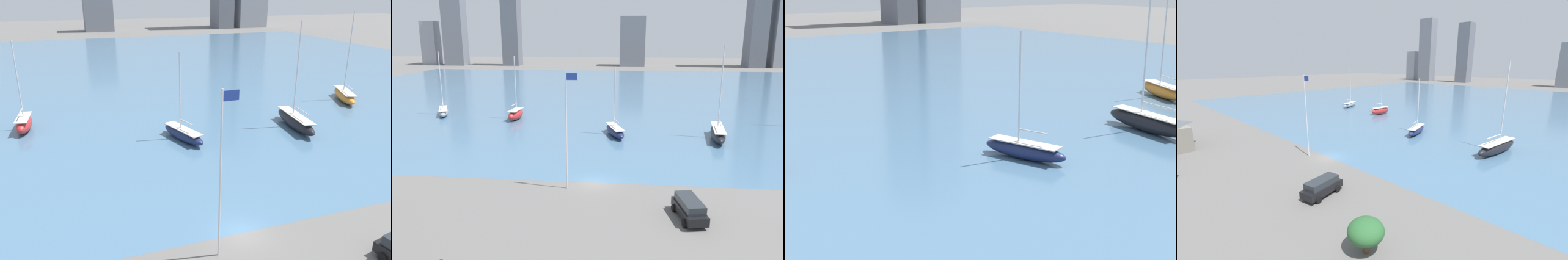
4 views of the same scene
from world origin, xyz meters
The scene contains 4 objects.
harbor_water centered at (0.00, 70.00, 0.00)m, with size 180.00×140.00×0.00m.
sailboat_black centered at (17.86, 20.26, 1.08)m, with size 3.44×10.95×14.69m.
sailboat_navy centered at (1.55, 21.00, 0.87)m, with size 4.31×8.46×11.30m.
sailboat_orange centered at (34.07, 29.84, 1.02)m, with size 5.96×9.96×15.25m.
Camera 3 is at (-29.16, -13.87, 15.45)m, focal length 50.00 mm.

